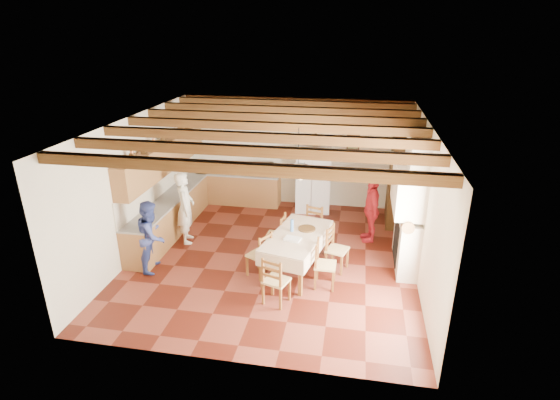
# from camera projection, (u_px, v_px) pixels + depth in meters

# --- Properties ---
(floor) EXTENTS (6.00, 6.50, 0.02)m
(floor) POSITION_uv_depth(u_px,v_px,m) (273.00, 258.00, 9.60)
(floor) COLOR #47150C
(floor) RESTS_ON ground
(ceiling) EXTENTS (6.00, 6.50, 0.02)m
(ceiling) POSITION_uv_depth(u_px,v_px,m) (272.00, 121.00, 8.47)
(ceiling) COLOR silver
(ceiling) RESTS_ON ground
(wall_back) EXTENTS (6.00, 0.02, 3.00)m
(wall_back) POSITION_uv_depth(u_px,v_px,m) (296.00, 152.00, 12.01)
(wall_back) COLOR beige
(wall_back) RESTS_ON ground
(wall_front) EXTENTS (6.00, 0.02, 3.00)m
(wall_front) POSITION_uv_depth(u_px,v_px,m) (227.00, 277.00, 6.06)
(wall_front) COLOR beige
(wall_front) RESTS_ON ground
(wall_left) EXTENTS (0.02, 6.50, 3.00)m
(wall_left) POSITION_uv_depth(u_px,v_px,m) (138.00, 185.00, 9.53)
(wall_left) COLOR beige
(wall_left) RESTS_ON ground
(wall_right) EXTENTS (0.02, 6.50, 3.00)m
(wall_right) POSITION_uv_depth(u_px,v_px,m) (423.00, 204.00, 8.53)
(wall_right) COLOR beige
(wall_right) RESTS_ON ground
(ceiling_beams) EXTENTS (6.00, 6.30, 0.16)m
(ceiling_beams) POSITION_uv_depth(u_px,v_px,m) (272.00, 126.00, 8.50)
(ceiling_beams) COLOR #3B1E0B
(ceiling_beams) RESTS_ON ground
(lower_cabinets_left) EXTENTS (0.60, 4.30, 0.86)m
(lower_cabinets_left) POSITION_uv_depth(u_px,v_px,m) (175.00, 212.00, 10.84)
(lower_cabinets_left) COLOR brown
(lower_cabinets_left) RESTS_ON ground
(lower_cabinets_back) EXTENTS (2.30, 0.60, 0.86)m
(lower_cabinets_back) POSITION_uv_depth(u_px,v_px,m) (239.00, 189.00, 12.38)
(lower_cabinets_back) COLOR brown
(lower_cabinets_back) RESTS_ON ground
(countertop_left) EXTENTS (0.62, 4.30, 0.04)m
(countertop_left) POSITION_uv_depth(u_px,v_px,m) (173.00, 195.00, 10.67)
(countertop_left) COLOR gray
(countertop_left) RESTS_ON lower_cabinets_left
(countertop_back) EXTENTS (2.34, 0.62, 0.04)m
(countertop_back) POSITION_uv_depth(u_px,v_px,m) (239.00, 174.00, 12.21)
(countertop_back) COLOR gray
(countertop_back) RESTS_ON lower_cabinets_back
(backsplash_left) EXTENTS (0.03, 4.30, 0.60)m
(backsplash_left) POSITION_uv_depth(u_px,v_px,m) (161.00, 182.00, 10.60)
(backsplash_left) COLOR beige
(backsplash_left) RESTS_ON ground
(backsplash_back) EXTENTS (2.30, 0.03, 0.60)m
(backsplash_back) POSITION_uv_depth(u_px,v_px,m) (241.00, 160.00, 12.35)
(backsplash_back) COLOR beige
(backsplash_back) RESTS_ON ground
(upper_cabinets) EXTENTS (0.35, 4.20, 0.70)m
(upper_cabinets) POSITION_uv_depth(u_px,v_px,m) (164.00, 157.00, 10.33)
(upper_cabinets) COLOR brown
(upper_cabinets) RESTS_ON ground
(fireplace) EXTENTS (0.56, 1.60, 2.80)m
(fireplace) POSITION_uv_depth(u_px,v_px,m) (407.00, 204.00, 8.80)
(fireplace) COLOR beige
(fireplace) RESTS_ON ground
(wall_picture) EXTENTS (0.34, 0.03, 0.42)m
(wall_picture) POSITION_uv_depth(u_px,v_px,m) (353.00, 142.00, 11.59)
(wall_picture) COLOR #2F1E16
(wall_picture) RESTS_ON ground
(refrigerator) EXTENTS (0.97, 0.82, 1.82)m
(refrigerator) POSITION_uv_depth(u_px,v_px,m) (313.00, 178.00, 11.77)
(refrigerator) COLOR white
(refrigerator) RESTS_ON floor
(hutch) EXTENTS (0.56, 1.27, 2.27)m
(hutch) POSITION_uv_depth(u_px,v_px,m) (399.00, 180.00, 10.92)
(hutch) COLOR #392611
(hutch) RESTS_ON floor
(dining_table) EXTENTS (1.34, 2.04, 0.82)m
(dining_table) POSITION_uv_depth(u_px,v_px,m) (297.00, 238.00, 8.83)
(dining_table) COLOR beige
(dining_table) RESTS_ON floor
(chandelier) EXTENTS (0.47, 0.47, 0.03)m
(chandelier) POSITION_uv_depth(u_px,v_px,m) (298.00, 167.00, 8.26)
(chandelier) COLOR black
(chandelier) RESTS_ON ground
(chair_left_near) EXTENTS (0.55, 0.56, 0.96)m
(chair_left_near) POSITION_uv_depth(u_px,v_px,m) (259.00, 254.00, 8.76)
(chair_left_near) COLOR brown
(chair_left_near) RESTS_ON floor
(chair_left_far) EXTENTS (0.43, 0.45, 0.96)m
(chair_left_far) POSITION_uv_depth(u_px,v_px,m) (276.00, 235.00, 9.55)
(chair_left_far) COLOR brown
(chair_left_far) RESTS_ON floor
(chair_right_near) EXTENTS (0.40, 0.42, 0.96)m
(chair_right_near) POSITION_uv_depth(u_px,v_px,m) (325.00, 264.00, 8.38)
(chair_right_near) COLOR brown
(chair_right_near) RESTS_ON floor
(chair_right_far) EXTENTS (0.51, 0.52, 0.96)m
(chair_right_far) POSITION_uv_depth(u_px,v_px,m) (337.00, 249.00, 8.95)
(chair_right_far) COLOR brown
(chair_right_far) RESTS_ON floor
(chair_end_near) EXTENTS (0.53, 0.51, 0.96)m
(chair_end_near) POSITION_uv_depth(u_px,v_px,m) (276.00, 280.00, 7.87)
(chair_end_near) COLOR brown
(chair_end_near) RESTS_ON floor
(chair_end_far) EXTENTS (0.51, 0.50, 0.96)m
(chair_end_far) POSITION_uv_depth(u_px,v_px,m) (311.00, 228.00, 9.88)
(chair_end_far) COLOR brown
(chair_end_far) RESTS_ON floor
(person_man) EXTENTS (0.58, 0.72, 1.70)m
(person_man) POSITION_uv_depth(u_px,v_px,m) (185.00, 208.00, 10.02)
(person_man) COLOR white
(person_man) RESTS_ON floor
(person_woman_blue) EXTENTS (0.68, 0.82, 1.51)m
(person_woman_blue) POSITION_uv_depth(u_px,v_px,m) (152.00, 236.00, 8.90)
(person_woman_blue) COLOR #334189
(person_woman_blue) RESTS_ON floor
(person_woman_red) EXTENTS (0.53, 0.97, 1.56)m
(person_woman_red) POSITION_uv_depth(u_px,v_px,m) (371.00, 209.00, 10.10)
(person_woman_red) COLOR red
(person_woman_red) RESTS_ON floor
(microwave) EXTENTS (0.60, 0.45, 0.30)m
(microwave) POSITION_uv_depth(u_px,v_px,m) (264.00, 169.00, 12.03)
(microwave) COLOR silver
(microwave) RESTS_ON countertop_back
(fridge_vase) EXTENTS (0.41, 0.41, 0.34)m
(fridge_vase) POSITION_uv_depth(u_px,v_px,m) (316.00, 139.00, 11.36)
(fridge_vase) COLOR #392611
(fridge_vase) RESTS_ON refrigerator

